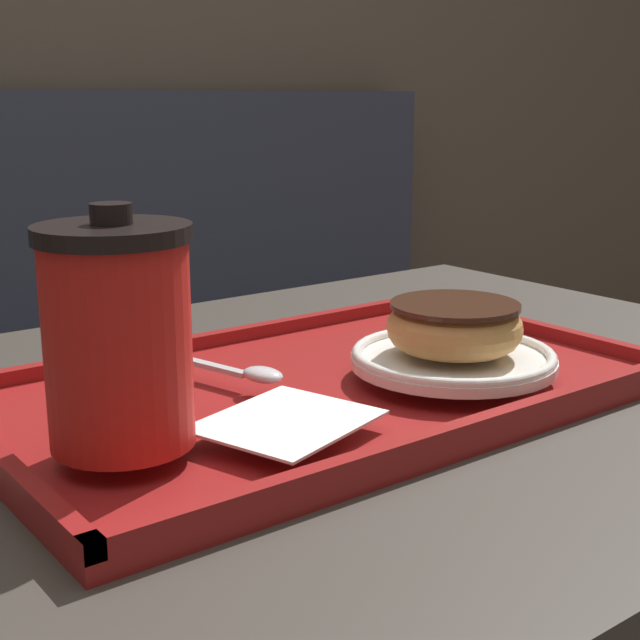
{
  "coord_description": "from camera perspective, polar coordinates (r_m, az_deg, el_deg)",
  "views": [
    {
      "loc": [
        -0.38,
        -0.54,
        0.99
      ],
      "look_at": [
        0.02,
        -0.01,
        0.82
      ],
      "focal_mm": 50.0,
      "sensor_mm": 36.0,
      "label": 1
    }
  ],
  "objects": [
    {
      "name": "booth_bench",
      "position": [
        1.68,
        -12.92,
        -9.93
      ],
      "size": [
        1.63,
        0.44,
        1.0
      ],
      "color": "#33384C",
      "rests_on": "ground_plane"
    },
    {
      "name": "spoon",
      "position": [
        0.68,
        -5.35,
        -3.19
      ],
      "size": [
        0.06,
        0.16,
        0.01
      ],
      "rotation": [
        0.0,
        0.0,
        4.97
      ],
      "color": "silver",
      "rests_on": "serving_tray"
    },
    {
      "name": "donut_chocolate_glazed",
      "position": [
        0.7,
        8.6,
        -0.36
      ],
      "size": [
        0.11,
        0.11,
        0.04
      ],
      "color": "tan",
      "rests_on": "plate_with_chocolate_donut"
    },
    {
      "name": "coffee_cup_front",
      "position": [
        0.54,
        -12.8,
        -0.96
      ],
      "size": [
        0.09,
        0.09,
        0.15
      ],
      "color": "red",
      "rests_on": "serving_tray"
    },
    {
      "name": "serving_tray",
      "position": [
        0.7,
        0.0,
        -4.5
      ],
      "size": [
        0.52,
        0.31,
        0.02
      ],
      "color": "maroon",
      "rests_on": "cafe_table"
    },
    {
      "name": "plate_with_chocolate_donut",
      "position": [
        0.71,
        8.52,
        -2.39
      ],
      "size": [
        0.16,
        0.16,
        0.01
      ],
      "color": "white",
      "rests_on": "serving_tray"
    },
    {
      "name": "cafe_table",
      "position": [
        0.77,
        -2.16,
        -16.53
      ],
      "size": [
        1.04,
        0.68,
        0.76
      ],
      "color": "#38332D",
      "rests_on": "ground_plane"
    },
    {
      "name": "napkin_paper",
      "position": [
        0.59,
        -2.15,
        -6.47
      ],
      "size": [
        0.13,
        0.12,
        0.0
      ],
      "rotation": [
        0.0,
        0.0,
        0.3
      ],
      "color": "white",
      "rests_on": "serving_tray"
    }
  ]
}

